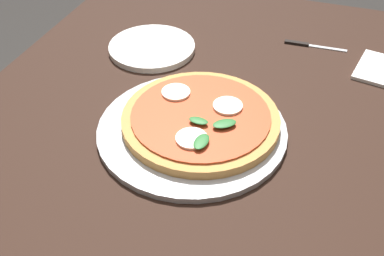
# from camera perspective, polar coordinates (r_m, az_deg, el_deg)

# --- Properties ---
(dining_table) EXTENTS (1.35, 1.00, 0.77)m
(dining_table) POSITION_cam_1_polar(r_m,az_deg,el_deg) (0.93, 0.87, -6.60)
(dining_table) COLOR black
(dining_table) RESTS_ON ground_plane
(serving_tray) EXTENTS (0.36, 0.36, 0.01)m
(serving_tray) POSITION_cam_1_polar(r_m,az_deg,el_deg) (0.88, 0.00, -0.20)
(serving_tray) COLOR silver
(serving_tray) RESTS_ON dining_table
(pizza) EXTENTS (0.30, 0.30, 0.03)m
(pizza) POSITION_cam_1_polar(r_m,az_deg,el_deg) (0.88, 1.05, 1.16)
(pizza) COLOR tan
(pizza) RESTS_ON serving_tray
(plate_white) EXTENTS (0.21, 0.21, 0.01)m
(plate_white) POSITION_cam_1_polar(r_m,az_deg,el_deg) (1.13, -4.92, 9.76)
(plate_white) COLOR white
(plate_white) RESTS_ON dining_table
(napkin) EXTENTS (0.14, 0.11, 0.01)m
(napkin) POSITION_cam_1_polar(r_m,az_deg,el_deg) (1.13, 21.81, 6.72)
(napkin) COLOR white
(napkin) RESTS_ON dining_table
(knife) EXTENTS (0.01, 0.15, 0.01)m
(knife) POSITION_cam_1_polar(r_m,az_deg,el_deg) (1.18, 13.89, 9.83)
(knife) COLOR black
(knife) RESTS_ON dining_table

